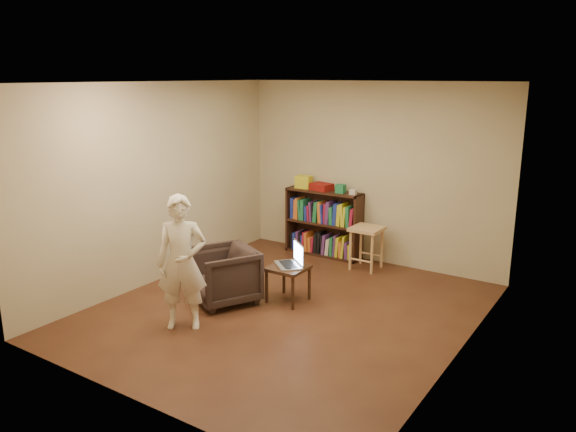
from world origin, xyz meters
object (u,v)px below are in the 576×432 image
Objects in this scene: stool at (367,235)px; laptop at (292,261)px; bookshelf at (324,227)px; side_table at (288,272)px; armchair at (224,275)px; person at (182,263)px.

laptop is (-0.26, -1.54, 0.01)m from stool.
bookshelf is 1.86m from laptop.
side_table is at bearing -99.72° from stool.
stool is at bearing -16.10° from bookshelf.
side_table is 0.15m from laptop.
side_table is at bearing -73.20° from bookshelf.
stool is 0.82× the size of armchair.
stool is 0.41× the size of person.
stool is 2.23m from armchair.
armchair is at bearing -92.20° from bookshelf.
bookshelf is at bearing 148.17° from laptop.
stool is 1.56m from laptop.
armchair is 0.84m from laptop.
armchair is at bearing 61.89° from person.
stool is at bearing 120.90° from laptop.
side_table is 1.39m from person.
stool is 1.31× the size of laptop.
armchair is (-0.09, -2.27, -0.10)m from bookshelf.
armchair is 0.78m from side_table.
bookshelf is 0.86m from stool.
person is at bearing -73.63° from laptop.
person reaches higher than laptop.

